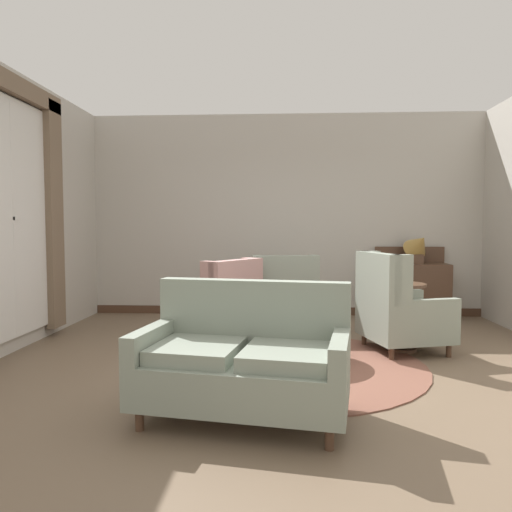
# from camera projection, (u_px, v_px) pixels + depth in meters

# --- Properties ---
(ground) EXTENTS (8.60, 8.60, 0.00)m
(ground) POSITION_uv_depth(u_px,v_px,m) (287.00, 374.00, 4.45)
(ground) COLOR brown
(wall_back) EXTENTS (6.13, 0.08, 3.05)m
(wall_back) POSITION_uv_depth(u_px,v_px,m) (285.00, 215.00, 7.42)
(wall_back) COLOR #BCB7AD
(wall_back) RESTS_ON ground
(wall_left) EXTENTS (0.08, 4.30, 3.05)m
(wall_left) POSITION_uv_depth(u_px,v_px,m) (20.00, 211.00, 5.44)
(wall_left) COLOR #BCB7AD
(wall_left) RESTS_ON ground
(baseboard_back) EXTENTS (5.97, 0.03, 0.12)m
(baseboard_back) POSITION_uv_depth(u_px,v_px,m) (285.00, 311.00, 7.45)
(baseboard_back) COLOR #4C3323
(baseboard_back) RESTS_ON ground
(area_rug) EXTENTS (2.71, 2.71, 0.01)m
(area_rug) POSITION_uv_depth(u_px,v_px,m) (286.00, 364.00, 4.75)
(area_rug) COLOR brown
(area_rug) RESTS_ON ground
(window_with_curtains) EXTENTS (0.12, 2.01, 2.83)m
(window_with_curtains) POSITION_uv_depth(u_px,v_px,m) (14.00, 203.00, 5.13)
(window_with_curtains) COLOR silver
(coffee_table) EXTENTS (0.98, 0.98, 0.47)m
(coffee_table) POSITION_uv_depth(u_px,v_px,m) (286.00, 321.00, 4.92)
(coffee_table) COLOR #4C3323
(coffee_table) RESTS_ON ground
(porcelain_vase) EXTENTS (0.15, 0.15, 0.30)m
(porcelain_vase) POSITION_uv_depth(u_px,v_px,m) (292.00, 301.00, 4.85)
(porcelain_vase) COLOR #384C93
(porcelain_vase) RESTS_ON coffee_table
(settee) EXTENTS (1.57, 1.03, 0.95)m
(settee) POSITION_uv_depth(u_px,v_px,m) (244.00, 361.00, 3.43)
(settee) COLOR gray
(settee) RESTS_ON ground
(armchair_far_left) EXTENTS (1.16, 1.15, 0.98)m
(armchair_far_left) POSITION_uv_depth(u_px,v_px,m) (219.00, 306.00, 5.68)
(armchair_far_left) COLOR tan
(armchair_far_left) RESTS_ON ground
(armchair_near_window) EXTENTS (0.93, 0.90, 0.99)m
(armchair_near_window) POSITION_uv_depth(u_px,v_px,m) (283.00, 297.00, 6.30)
(armchair_near_window) COLOR gray
(armchair_near_window) RESTS_ON ground
(armchair_near_sideboard) EXTENTS (0.99, 0.99, 1.08)m
(armchair_near_sideboard) POSITION_uv_depth(u_px,v_px,m) (397.00, 310.00, 5.24)
(armchair_near_sideboard) COLOR gray
(armchair_near_sideboard) RESTS_ON ground
(side_table) EXTENTS (0.51, 0.51, 0.74)m
(side_table) POSITION_uv_depth(u_px,v_px,m) (402.00, 310.00, 5.27)
(side_table) COLOR #4C3323
(side_table) RESTS_ON ground
(sideboard) EXTENTS (1.02, 0.43, 1.05)m
(sideboard) POSITION_uv_depth(u_px,v_px,m) (412.00, 287.00, 7.09)
(sideboard) COLOR #4C3323
(sideboard) RESTS_ON ground
(gramophone) EXTENTS (0.45, 0.52, 0.52)m
(gramophone) POSITION_uv_depth(u_px,v_px,m) (418.00, 246.00, 6.96)
(gramophone) COLOR #4C3323
(gramophone) RESTS_ON sideboard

